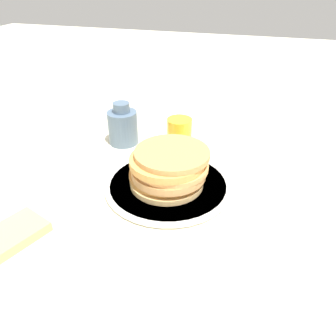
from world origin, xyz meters
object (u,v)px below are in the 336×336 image
juice_glass (179,131)px  cream_jug (123,126)px  pancake_stack (168,168)px  plate (168,185)px

juice_glass → cream_jug: size_ratio=0.61×
pancake_stack → cream_jug: 0.27m
juice_glass → cream_jug: bearing=106.1°
pancake_stack → juice_glass: (0.23, 0.03, -0.02)m
plate → pancake_stack: size_ratio=1.60×
plate → pancake_stack: pancake_stack is taller
plate → cream_jug: cream_jug is taller
pancake_stack → cream_jug: size_ratio=1.51×
juice_glass → cream_jug: 0.16m
plate → juice_glass: (0.23, 0.03, 0.03)m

